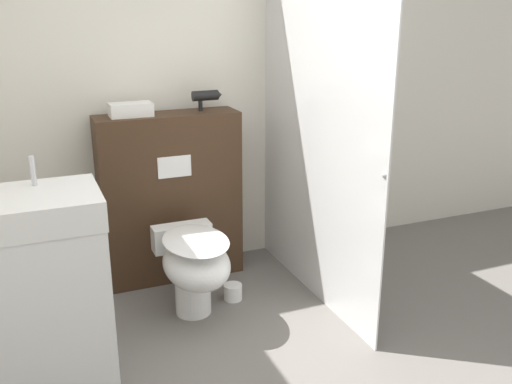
# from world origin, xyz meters

# --- Properties ---
(wall_back) EXTENTS (8.00, 0.06, 2.50)m
(wall_back) POSITION_xyz_m (0.00, 1.98, 1.25)
(wall_back) COLOR silver
(wall_back) RESTS_ON ground_plane
(partition_panel) EXTENTS (0.94, 0.28, 1.15)m
(partition_panel) POSITION_xyz_m (-0.17, 1.77, 0.58)
(partition_panel) COLOR #3D2819
(partition_panel) RESTS_ON ground_plane
(shower_glass) EXTENTS (0.04, 1.54, 2.10)m
(shower_glass) POSITION_xyz_m (0.61, 1.18, 1.05)
(shower_glass) COLOR silver
(shower_glass) RESTS_ON ground_plane
(toilet) EXTENTS (0.39, 0.65, 0.53)m
(toilet) POSITION_xyz_m (-0.20, 1.16, 0.35)
(toilet) COLOR white
(toilet) RESTS_ON ground_plane
(sink_vanity) EXTENTS (0.54, 0.47, 1.17)m
(sink_vanity) POSITION_xyz_m (-1.03, 0.72, 0.52)
(sink_vanity) COLOR white
(sink_vanity) RESTS_ON ground_plane
(hair_drier) EXTENTS (0.20, 0.07, 0.13)m
(hair_drier) POSITION_xyz_m (0.10, 1.79, 1.25)
(hair_drier) COLOR black
(hair_drier) RESTS_ON partition_panel
(folded_towel) EXTENTS (0.27, 0.15, 0.09)m
(folded_towel) POSITION_xyz_m (-0.41, 1.76, 1.20)
(folded_towel) COLOR white
(folded_towel) RESTS_ON partition_panel
(spare_toilet_roll) EXTENTS (0.12, 0.12, 0.10)m
(spare_toilet_roll) POSITION_xyz_m (0.08, 1.27, 0.05)
(spare_toilet_roll) COLOR white
(spare_toilet_roll) RESTS_ON ground_plane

